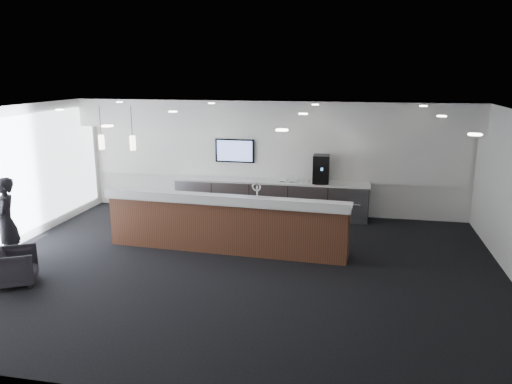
% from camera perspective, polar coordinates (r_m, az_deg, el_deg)
% --- Properties ---
extents(ground, '(10.00, 10.00, 0.00)m').
position_cam_1_polar(ground, '(9.74, -2.10, -8.64)').
color(ground, black).
rests_on(ground, ground).
extents(ceiling, '(10.00, 8.00, 0.02)m').
position_cam_1_polar(ceiling, '(9.04, -2.26, 9.24)').
color(ceiling, black).
rests_on(ceiling, back_wall).
extents(back_wall, '(10.00, 0.02, 3.00)m').
position_cam_1_polar(back_wall, '(13.12, 1.93, 4.02)').
color(back_wall, white).
rests_on(back_wall, ground).
extents(left_wall, '(0.02, 8.00, 3.00)m').
position_cam_1_polar(left_wall, '(11.51, -27.17, 1.13)').
color(left_wall, white).
rests_on(left_wall, ground).
extents(soffit_bulkhead, '(10.00, 0.90, 0.70)m').
position_cam_1_polar(soffit_bulkhead, '(12.54, 1.62, 8.87)').
color(soffit_bulkhead, white).
rests_on(soffit_bulkhead, back_wall).
extents(alcove_panel, '(9.80, 0.06, 1.40)m').
position_cam_1_polar(alcove_panel, '(13.08, 1.91, 4.43)').
color(alcove_panel, white).
rests_on(alcove_panel, back_wall).
extents(window_blinds_wall, '(0.04, 7.36, 2.55)m').
position_cam_1_polar(window_blinds_wall, '(11.48, -27.01, 1.13)').
color(window_blinds_wall, silver).
rests_on(window_blinds_wall, left_wall).
extents(back_credenza, '(5.06, 0.66, 0.95)m').
position_cam_1_polar(back_credenza, '(12.99, 1.63, -0.69)').
color(back_credenza, gray).
rests_on(back_credenza, ground).
extents(wall_tv, '(1.05, 0.08, 0.62)m').
position_cam_1_polar(wall_tv, '(13.21, -2.43, 4.74)').
color(wall_tv, black).
rests_on(wall_tv, back_wall).
extents(pendant_left, '(0.12, 0.12, 0.30)m').
position_cam_1_polar(pendant_left, '(10.68, -13.86, 5.48)').
color(pendant_left, '#FFE9C6').
rests_on(pendant_left, ceiling).
extents(pendant_right, '(0.12, 0.12, 0.30)m').
position_cam_1_polar(pendant_right, '(10.99, -17.18, 5.50)').
color(pendant_right, '#FFE9C6').
rests_on(pendant_right, ceiling).
extents(ceiling_can_lights, '(7.00, 5.00, 0.02)m').
position_cam_1_polar(ceiling_can_lights, '(9.04, -2.26, 9.05)').
color(ceiling_can_lights, white).
rests_on(ceiling_can_lights, ceiling).
extents(service_counter, '(5.19, 1.12, 1.49)m').
position_cam_1_polar(service_counter, '(10.54, -3.34, -3.58)').
color(service_counter, '#502B1A').
rests_on(service_counter, ground).
extents(coffee_machine, '(0.42, 0.54, 0.71)m').
position_cam_1_polar(coffee_machine, '(12.63, 7.46, 2.62)').
color(coffee_machine, black).
rests_on(coffee_machine, back_credenza).
extents(info_sign_left, '(0.18, 0.02, 0.25)m').
position_cam_1_polar(info_sign_left, '(12.72, 3.08, 1.75)').
color(info_sign_left, white).
rests_on(info_sign_left, back_credenza).
extents(info_sign_right, '(0.16, 0.04, 0.21)m').
position_cam_1_polar(info_sign_right, '(12.66, 4.15, 1.58)').
color(info_sign_right, white).
rests_on(info_sign_right, back_credenza).
extents(armchair, '(0.96, 0.96, 0.65)m').
position_cam_1_polar(armchair, '(9.88, -25.85, -7.71)').
color(armchair, black).
rests_on(armchair, ground).
extents(lounge_guest, '(0.69, 0.76, 1.74)m').
position_cam_1_polar(lounge_guest, '(10.71, -26.64, -3.12)').
color(lounge_guest, black).
rests_on(lounge_guest, ground).
extents(cup_0, '(0.10, 0.10, 0.09)m').
position_cam_1_polar(cup_0, '(12.63, 7.22, 1.20)').
color(cup_0, white).
rests_on(cup_0, back_credenza).
extents(cup_1, '(0.13, 0.13, 0.09)m').
position_cam_1_polar(cup_1, '(12.64, 6.59, 1.23)').
color(cup_1, white).
rests_on(cup_1, back_credenza).
extents(cup_2, '(0.12, 0.12, 0.09)m').
position_cam_1_polar(cup_2, '(12.65, 5.96, 1.26)').
color(cup_2, white).
rests_on(cup_2, back_credenza).
extents(cup_3, '(0.12, 0.12, 0.09)m').
position_cam_1_polar(cup_3, '(12.66, 5.33, 1.29)').
color(cup_3, white).
rests_on(cup_3, back_credenza).
extents(cup_4, '(0.13, 0.13, 0.09)m').
position_cam_1_polar(cup_4, '(12.68, 4.70, 1.32)').
color(cup_4, white).
rests_on(cup_4, back_credenza).
extents(cup_5, '(0.10, 0.10, 0.09)m').
position_cam_1_polar(cup_5, '(12.69, 4.07, 1.34)').
color(cup_5, white).
rests_on(cup_5, back_credenza).
extents(cup_6, '(0.14, 0.14, 0.09)m').
position_cam_1_polar(cup_6, '(12.71, 3.44, 1.37)').
color(cup_6, white).
rests_on(cup_6, back_credenza).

